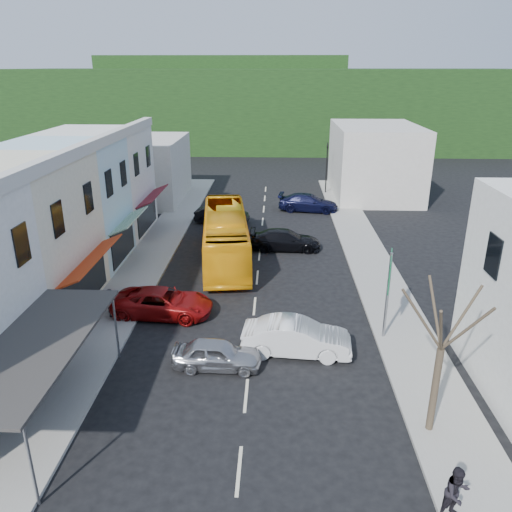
% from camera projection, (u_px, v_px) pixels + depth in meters
% --- Properties ---
extents(ground, '(120.00, 120.00, 0.00)m').
position_uv_depth(ground, '(251.00, 344.00, 23.82)').
color(ground, black).
rests_on(ground, ground).
extents(sidewalk_left, '(3.00, 52.00, 0.15)m').
position_uv_depth(sidewalk_left, '(147.00, 263.00, 33.41)').
color(sidewalk_left, gray).
rests_on(sidewalk_left, ground).
extents(sidewalk_right, '(3.00, 52.00, 0.15)m').
position_uv_depth(sidewalk_right, '(372.00, 266.00, 32.85)').
color(sidewalk_right, gray).
rests_on(sidewalk_right, ground).
extents(shopfront_row, '(8.25, 30.00, 8.00)m').
position_uv_depth(shopfront_row, '(30.00, 229.00, 27.53)').
color(shopfront_row, silver).
rests_on(shopfront_row, ground).
extents(distant_block_left, '(8.00, 10.00, 6.00)m').
position_uv_depth(distant_block_left, '(141.00, 170.00, 48.40)').
color(distant_block_left, '#B7B2A8').
rests_on(distant_block_left, ground).
extents(distant_block_right, '(8.00, 12.00, 7.00)m').
position_uv_depth(distant_block_right, '(375.00, 161.00, 50.17)').
color(distant_block_right, '#B7B2A8').
rests_on(distant_block_right, ground).
extents(hillside, '(80.00, 26.00, 14.00)m').
position_uv_depth(hillside, '(261.00, 103.00, 82.24)').
color(hillside, black).
rests_on(hillside, ground).
extents(bus, '(3.82, 11.81, 3.10)m').
position_uv_depth(bus, '(226.00, 237.00, 33.76)').
color(bus, '#FFAC0E').
rests_on(bus, ground).
extents(car_silver, '(4.45, 1.92, 1.40)m').
position_uv_depth(car_silver, '(217.00, 354.00, 21.70)').
color(car_silver, '#A6A6AB').
rests_on(car_silver, ground).
extents(car_white, '(4.53, 2.16, 1.40)m').
position_uv_depth(car_white, '(296.00, 340.00, 22.80)').
color(car_white, silver).
rests_on(car_white, ground).
extents(car_red, '(4.73, 2.24, 1.40)m').
position_uv_depth(car_red, '(163.00, 303.00, 26.31)').
color(car_red, maroon).
rests_on(car_red, ground).
extents(car_black_near, '(4.52, 1.90, 1.40)m').
position_uv_depth(car_black_near, '(285.00, 240.00, 35.82)').
color(car_black_near, black).
rests_on(car_black_near, ground).
extents(car_black_far, '(4.59, 2.35, 1.40)m').
position_uv_depth(car_black_far, '(222.00, 215.00, 41.85)').
color(car_black_far, black).
rests_on(car_black_far, ground).
extents(car_navy_far, '(4.71, 2.45, 1.40)m').
position_uv_depth(car_navy_far, '(308.00, 203.00, 45.38)').
color(car_navy_far, black).
rests_on(car_navy_far, ground).
extents(pedestrian_left, '(0.54, 0.68, 1.70)m').
position_uv_depth(pedestrian_left, '(111.00, 301.00, 25.87)').
color(pedestrian_left, black).
rests_on(pedestrian_left, sidewalk_left).
extents(pedestrian_right, '(0.82, 0.68, 1.70)m').
position_uv_depth(pedestrian_right, '(457.00, 494.00, 14.21)').
color(pedestrian_right, black).
rests_on(pedestrian_right, sidewalk_right).
extents(direction_sign, '(1.12, 2.11, 4.46)m').
position_uv_depth(direction_sign, '(387.00, 297.00, 23.47)').
color(direction_sign, '#0E552F').
rests_on(direction_sign, ground).
extents(street_tree, '(3.05, 3.05, 6.89)m').
position_uv_depth(street_tree, '(441.00, 349.00, 16.87)').
color(street_tree, '#352B20').
rests_on(street_tree, ground).
extents(traffic_signal, '(0.96, 1.26, 5.25)m').
position_uv_depth(traffic_signal, '(327.00, 169.00, 50.87)').
color(traffic_signal, black).
rests_on(traffic_signal, ground).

